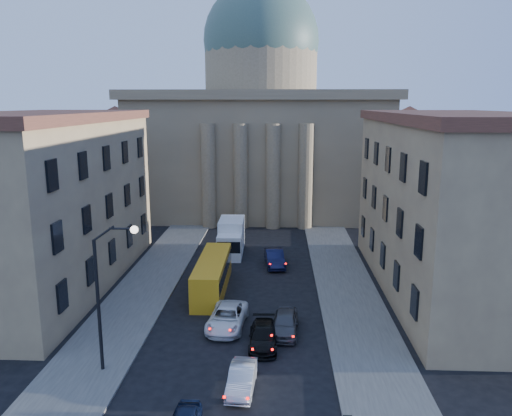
{
  "coord_description": "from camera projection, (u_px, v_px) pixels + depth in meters",
  "views": [
    {
      "loc": [
        2.72,
        -18.21,
        15.43
      ],
      "look_at": [
        1.09,
        17.0,
        7.98
      ],
      "focal_mm": 35.0,
      "sensor_mm": 36.0,
      "label": 1
    }
  ],
  "objects": [
    {
      "name": "building_left",
      "position": [
        44.0,
        200.0,
        41.85
      ],
      "size": [
        11.6,
        26.6,
        14.7
      ],
      "color": "tan",
      "rests_on": "ground"
    },
    {
      "name": "car_right_distant",
      "position": [
        275.0,
        258.0,
        47.97
      ],
      "size": [
        2.21,
        4.92,
        1.57
      ],
      "primitive_type": "imported",
      "rotation": [
        0.0,
        0.0,
        0.12
      ],
      "color": "black",
      "rests_on": "ground"
    },
    {
      "name": "sidewalk_left",
      "position": [
        135.0,
        303.0,
        39.07
      ],
      "size": [
        5.0,
        60.0,
        0.15
      ],
      "primitive_type": "cube",
      "color": "#4F4D49",
      "rests_on": "ground"
    },
    {
      "name": "building_right",
      "position": [
        455.0,
        204.0,
        40.31
      ],
      "size": [
        11.6,
        26.6,
        14.7
      ],
      "color": "tan",
      "rests_on": "ground"
    },
    {
      "name": "car_right_mid",
      "position": [
        263.0,
        336.0,
        32.21
      ],
      "size": [
        1.87,
        4.48,
        1.29
      ],
      "primitive_type": "imported",
      "rotation": [
        0.0,
        0.0,
        0.01
      ],
      "color": "black",
      "rests_on": "ground"
    },
    {
      "name": "street_lamp",
      "position": [
        106.0,
        286.0,
        28.15
      ],
      "size": [
        2.62,
        0.44,
        8.83
      ],
      "color": "black",
      "rests_on": "ground"
    },
    {
      "name": "box_truck",
      "position": [
        231.0,
        238.0,
        51.81
      ],
      "size": [
        2.6,
        6.36,
        3.47
      ],
      "rotation": [
        0.0,
        0.0,
        0.02
      ],
      "color": "white",
      "rests_on": "ground"
    },
    {
      "name": "car_right_near",
      "position": [
        242.0,
        378.0,
        27.29
      ],
      "size": [
        1.59,
        3.99,
        1.29
      ],
      "primitive_type": "imported",
      "rotation": [
        0.0,
        0.0,
        -0.06
      ],
      "color": "#A6A9AE",
      "rests_on": "ground"
    },
    {
      "name": "car_right_far",
      "position": [
        285.0,
        323.0,
        33.96
      ],
      "size": [
        2.08,
        4.49,
        1.49
      ],
      "primitive_type": "imported",
      "rotation": [
        0.0,
        0.0,
        -0.07
      ],
      "color": "#444448",
      "rests_on": "ground"
    },
    {
      "name": "sidewalk_right",
      "position": [
        353.0,
        307.0,
        38.3
      ],
      "size": [
        5.0,
        60.0,
        0.15
      ],
      "primitive_type": "cube",
      "color": "#4F4D49",
      "rests_on": "ground"
    },
    {
      "name": "car_left_mid",
      "position": [
        227.0,
        317.0,
        34.85
      ],
      "size": [
        2.86,
        5.44,
        1.46
      ],
      "primitive_type": "imported",
      "rotation": [
        0.0,
        0.0,
        -0.08
      ],
      "color": "white",
      "rests_on": "ground"
    },
    {
      "name": "church",
      "position": [
        261.0,
        128.0,
        72.87
      ],
      "size": [
        68.02,
        28.76,
        36.6
      ],
      "color": "#7A674B",
      "rests_on": "ground"
    },
    {
      "name": "city_bus",
      "position": [
        212.0,
        274.0,
        41.44
      ],
      "size": [
        2.32,
        9.86,
        2.78
      ],
      "rotation": [
        0.0,
        0.0,
        0.0
      ],
      "color": "gold",
      "rests_on": "ground"
    }
  ]
}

